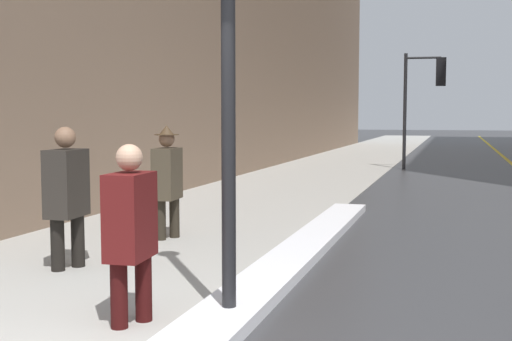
# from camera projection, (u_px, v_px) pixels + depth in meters

# --- Properties ---
(sidewalk_slab) EXTENTS (4.00, 80.00, 0.01)m
(sidewalk_slab) POSITION_uv_depth(u_px,v_px,m) (314.00, 174.00, 19.06)
(sidewalk_slab) COLOR #B2AFA8
(sidewalk_slab) RESTS_ON ground
(snow_bank_curb) EXTENTS (0.56, 8.28, 0.12)m
(snow_bank_curb) POSITION_uv_depth(u_px,v_px,m) (298.00, 253.00, 7.85)
(snow_bank_curb) COLOR white
(snow_bank_curb) RESTS_ON ground
(traffic_light_near) EXTENTS (1.31, 0.37, 3.75)m
(traffic_light_near) POSITION_uv_depth(u_px,v_px,m) (427.00, 86.00, 20.57)
(traffic_light_near) COLOR black
(traffic_light_near) RESTS_ON ground
(pedestrian_with_shoulder_bag) EXTENTS (0.32, 0.71, 1.50)m
(pedestrian_with_shoulder_bag) POSITION_uv_depth(u_px,v_px,m) (131.00, 226.00, 5.25)
(pedestrian_with_shoulder_bag) COLOR #340C0C
(pedestrian_with_shoulder_bag) RESTS_ON ground
(pedestrian_in_glasses) EXTENTS (0.34, 0.54, 1.61)m
(pedestrian_in_glasses) POSITION_uv_depth(u_px,v_px,m) (67.00, 191.00, 7.16)
(pedestrian_in_glasses) COLOR black
(pedestrian_in_glasses) RESTS_ON ground
(pedestrian_in_fedora) EXTENTS (0.34, 0.72, 1.61)m
(pedestrian_in_fedora) POSITION_uv_depth(u_px,v_px,m) (168.00, 177.00, 8.95)
(pedestrian_in_fedora) COLOR #2A241B
(pedestrian_in_fedora) RESTS_ON ground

